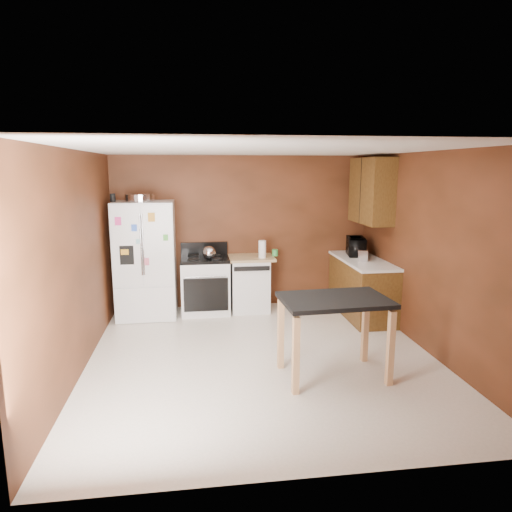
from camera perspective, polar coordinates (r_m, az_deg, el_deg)
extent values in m
plane|color=white|center=(5.75, 0.80, -12.56)|extent=(4.50, 4.50, 0.00)
plane|color=white|center=(5.28, 0.88, 13.17)|extent=(4.50, 4.50, 0.00)
plane|color=brown|center=(7.58, -1.70, 3.01)|extent=(4.20, 0.00, 4.20)
plane|color=brown|center=(3.24, 6.83, -7.89)|extent=(4.20, 0.00, 4.20)
plane|color=brown|center=(5.48, -21.43, -0.81)|extent=(0.00, 4.50, 4.50)
plane|color=brown|center=(6.05, 20.90, 0.28)|extent=(0.00, 4.50, 4.50)
cylinder|color=silver|center=(7.13, -14.28, 7.07)|extent=(0.44, 0.44, 0.11)
cylinder|color=black|center=(7.13, -17.48, 6.95)|extent=(0.08, 0.08, 0.12)
sphere|color=silver|center=(7.12, -5.87, 0.43)|extent=(0.21, 0.21, 0.21)
cylinder|color=white|center=(7.23, 0.79, 0.85)|extent=(0.15, 0.15, 0.28)
cylinder|color=green|center=(7.42, 2.39, 0.43)|extent=(0.11, 0.11, 0.11)
cube|color=silver|center=(7.18, 13.25, 0.13)|extent=(0.22, 0.27, 0.17)
imported|color=black|center=(7.58, 12.39, 1.09)|extent=(0.41, 0.54, 0.27)
cube|color=white|center=(7.27, -13.61, -0.44)|extent=(0.90, 0.75, 1.80)
cube|color=white|center=(6.87, -15.89, 1.18)|extent=(0.43, 0.02, 1.20)
cube|color=white|center=(6.82, -12.15, 1.28)|extent=(0.43, 0.02, 1.20)
cube|color=white|center=(7.04, -13.69, -6.01)|extent=(0.88, 0.02, 0.54)
cube|color=black|center=(6.88, -15.84, 0.10)|extent=(0.20, 0.01, 0.28)
cylinder|color=silver|center=(6.81, -14.18, 1.36)|extent=(0.02, 0.02, 0.90)
cylinder|color=silver|center=(6.81, -13.93, 1.36)|extent=(0.02, 0.02, 0.90)
cube|color=#E93690|center=(6.81, -16.88, 4.19)|extent=(0.09, 0.00, 0.12)
cube|color=blue|center=(6.79, -14.99, 3.42)|extent=(0.08, 0.00, 0.10)
cube|color=gold|center=(6.74, -12.94, 4.75)|extent=(0.10, 0.00, 0.13)
cube|color=green|center=(6.77, -11.23, 2.27)|extent=(0.07, 0.00, 0.09)
cube|color=gold|center=(6.86, -16.09, 0.48)|extent=(0.11, 0.00, 0.08)
cube|color=#D05C75|center=(6.85, -13.55, -0.69)|extent=(0.08, 0.00, 0.11)
cube|color=#86C2C9|center=(6.81, -14.49, 1.76)|extent=(0.07, 0.00, 0.07)
cube|color=white|center=(7.38, -6.35, -3.80)|extent=(0.76, 0.65, 0.85)
cube|color=black|center=(7.28, -6.42, -0.38)|extent=(0.76, 0.65, 0.05)
cube|color=black|center=(7.55, -6.50, 0.98)|extent=(0.76, 0.06, 0.20)
cube|color=black|center=(7.07, -6.27, -4.84)|extent=(0.68, 0.02, 0.52)
cylinder|color=silver|center=(6.99, -6.32, -2.57)|extent=(0.62, 0.02, 0.02)
cylinder|color=black|center=(7.43, -7.85, 0.05)|extent=(0.17, 0.17, 0.02)
cylinder|color=black|center=(7.44, -5.07, 0.12)|extent=(0.17, 0.17, 0.02)
cylinder|color=black|center=(7.12, -7.84, -0.43)|extent=(0.17, 0.17, 0.02)
cylinder|color=black|center=(7.13, -4.95, -0.35)|extent=(0.17, 0.17, 0.02)
cube|color=white|center=(7.46, -0.81, -3.59)|extent=(0.60, 0.60, 0.85)
cube|color=black|center=(7.08, -0.51, -1.59)|extent=(0.56, 0.02, 0.07)
cube|color=tan|center=(7.36, -0.81, -0.23)|extent=(0.78, 0.62, 0.04)
cube|color=brown|center=(7.39, 13.07, -3.97)|extent=(0.60, 1.55, 0.86)
cube|color=white|center=(7.29, 13.22, -0.55)|extent=(0.63, 1.58, 0.04)
cube|color=brown|center=(7.30, 14.23, 7.90)|extent=(0.35, 1.05, 1.00)
cube|color=black|center=(7.24, 12.91, 7.93)|extent=(0.01, 0.01, 1.00)
cube|color=black|center=(5.05, 9.81, -5.44)|extent=(1.19, 0.83, 0.05)
cube|color=tan|center=(5.34, 3.11, -9.71)|extent=(0.07, 0.07, 0.83)
cube|color=tan|center=(5.67, 13.50, -8.76)|extent=(0.07, 0.07, 0.83)
cube|color=tan|center=(4.76, 5.01, -12.35)|extent=(0.07, 0.07, 0.83)
cube|color=tan|center=(5.13, 16.47, -11.03)|extent=(0.07, 0.07, 0.83)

